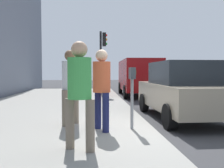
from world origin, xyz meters
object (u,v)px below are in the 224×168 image
Objects in this scene: pedestrian_bystander at (80,86)px; parked_van_far at (138,75)px; parking_meter at (132,85)px; parked_sedan_near at (182,90)px; traffic_signal at (102,52)px; parking_officer at (70,80)px; pedestrian_at_meter at (102,83)px.

parked_van_far reaches higher than pedestrian_bystander.
parked_sedan_near reaches higher than parking_meter.
parked_van_far is (9.34, -1.88, 0.09)m from parking_meter.
traffic_signal is (9.92, -0.77, 1.35)m from pedestrian_bystander.
parked_sedan_near is (1.87, -1.88, -0.27)m from parking_meter.
pedestrian_bystander is 0.98× the size of parking_officer.
parked_sedan_near is at bearing -45.18° from parking_meter.
pedestrian_at_meter is at bearing 164.72° from parked_van_far.
parked_sedan_near is at bearing 13.43° from pedestrian_at_meter.
pedestrian_bystander reaches higher than pedestrian_at_meter.
parking_meter is 0.78× the size of pedestrian_bystander.
parked_sedan_near is (1.31, -3.33, -0.36)m from parking_officer.
parking_officer is at bearing 172.03° from traffic_signal.
parked_van_far is 1.46× the size of traffic_signal.
parking_officer is (0.56, 1.45, 0.09)m from parking_meter.
traffic_signal reaches higher than parking_meter.
parked_sedan_near is 1.23× the size of traffic_signal.
pedestrian_at_meter is 0.50× the size of traffic_signal.
parked_van_far is at bearing 0.01° from parked_sedan_near.
traffic_signal reaches higher than parking_officer.
parking_officer is 9.39m from parked_van_far.
parked_sedan_near is 0.84× the size of parked_van_far.
pedestrian_bystander is at bearing 142.79° from parking_meter.
parking_officer is (0.65, 0.75, 0.03)m from pedestrian_at_meter.
parked_van_far reaches higher than parked_sedan_near.
parked_van_far reaches higher than parking_officer.
pedestrian_at_meter is at bearing 127.25° from parked_sedan_near.
traffic_signal reaches higher than parked_van_far.
parking_officer is at bearing 38.52° from pedestrian_bystander.
parking_officer is at bearing 115.22° from pedestrian_at_meter.
traffic_signal is at bearing 2.30° from parking_meter.
parked_van_far is (10.81, -2.99, 0.03)m from pedestrian_bystander.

